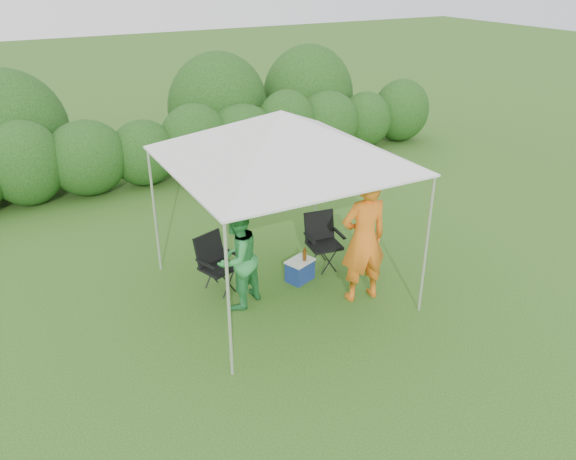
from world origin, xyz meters
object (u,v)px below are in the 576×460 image
woman (237,258)px  chair_right (322,237)px  canopy (281,137)px  man (364,239)px  chair_left (215,259)px  cooler (300,270)px

woman → chair_right: bearing=167.1°
canopy → chair_right: bearing=20.3°
chair_right → man: bearing=-82.9°
chair_right → woman: woman is taller
chair_left → man: size_ratio=0.45×
chair_right → chair_left: (-1.85, 0.15, -0.01)m
woman → chair_left: bearing=-105.6°
canopy → man: (0.94, -0.80, -1.46)m
man → woman: man is taller
canopy → woman: bearing=-173.1°
cooler → chair_left: bearing=141.4°
chair_right → chair_left: 1.86m
canopy → cooler: 2.31m
man → woman: 1.87m
woman → cooler: 1.31m
chair_right → cooler: bearing=-147.7°
chair_right → chair_left: bearing=-176.8°
canopy → cooler: bearing=13.3°
chair_right → canopy: bearing=-151.9°
chair_right → chair_left: size_ratio=1.03×
chair_left → cooler: size_ratio=1.76×
chair_left → woman: bearing=-97.3°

